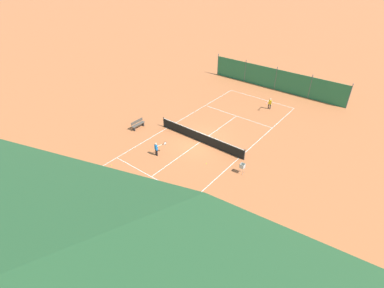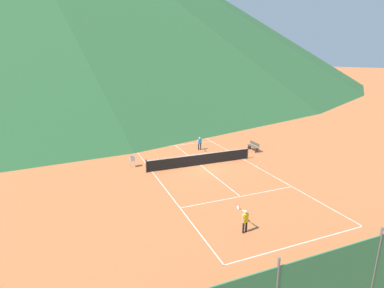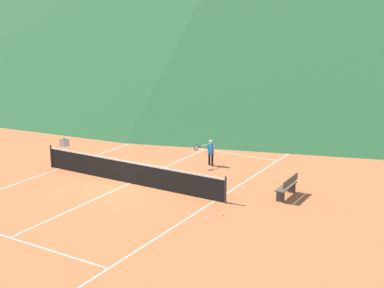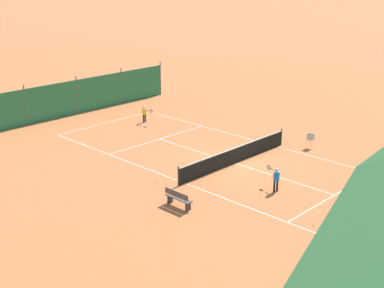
{
  "view_description": "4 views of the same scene",
  "coord_description": "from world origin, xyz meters",
  "px_view_note": "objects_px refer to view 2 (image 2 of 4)",
  "views": [
    {
      "loc": [
        -13.65,
        18.66,
        14.91
      ],
      "look_at": [
        -0.94,
        2.47,
        1.4
      ],
      "focal_mm": 28.0,
      "sensor_mm": 36.0,
      "label": 1
    },
    {
      "loc": [
        -9.44,
        -21.44,
        8.42
      ],
      "look_at": [
        -0.1,
        1.59,
        1.41
      ],
      "focal_mm": 28.0,
      "sensor_mm": 36.0,
      "label": 2
    },
    {
      "loc": [
        13.29,
        -17.11,
        7.3
      ],
      "look_at": [
        1.59,
        2.47,
        1.38
      ],
      "focal_mm": 50.0,
      "sensor_mm": 36.0,
      "label": 3
    },
    {
      "loc": [
        22.35,
        18.12,
        10.86
      ],
      "look_at": [
        1.13,
        -2.33,
        0.89
      ],
      "focal_mm": 50.0,
      "sensor_mm": 36.0,
      "label": 4
    }
  ],
  "objects_px": {
    "tennis_ball_far_corner": "(164,160)",
    "ball_hopper": "(132,159)",
    "tennis_net": "(200,159)",
    "player_near_service": "(200,143)",
    "tennis_ball_near_corner": "(168,142)",
    "tennis_ball_alley_right": "(150,137)",
    "tennis_ball_by_net_left": "(260,161)",
    "alpine_chalet": "(150,74)",
    "tennis_ball_by_net_right": "(203,139)",
    "tennis_ball_mid_court": "(210,149)",
    "tennis_ball_alley_left": "(205,135)",
    "player_far_service": "(245,219)",
    "courtside_bench": "(254,146)"
  },
  "relations": [
    {
      "from": "tennis_ball_near_corner",
      "to": "tennis_ball_by_net_right",
      "type": "distance_m",
      "value": 3.9
    },
    {
      "from": "player_far_service",
      "to": "player_near_service",
      "type": "relative_size",
      "value": 1.0
    },
    {
      "from": "tennis_ball_far_corner",
      "to": "ball_hopper",
      "type": "height_order",
      "value": "ball_hopper"
    },
    {
      "from": "tennis_ball_far_corner",
      "to": "tennis_ball_alley_left",
      "type": "bearing_deg",
      "value": 43.78
    },
    {
      "from": "tennis_ball_mid_court",
      "to": "tennis_ball_by_net_left",
      "type": "bearing_deg",
      "value": -64.56
    },
    {
      "from": "player_near_service",
      "to": "courtside_bench",
      "type": "distance_m",
      "value": 5.17
    },
    {
      "from": "player_near_service",
      "to": "tennis_ball_near_corner",
      "type": "height_order",
      "value": "player_near_service"
    },
    {
      "from": "courtside_bench",
      "to": "alpine_chalet",
      "type": "relative_size",
      "value": 0.12
    },
    {
      "from": "tennis_ball_alley_right",
      "to": "alpine_chalet",
      "type": "bearing_deg",
      "value": 75.25
    },
    {
      "from": "tennis_ball_alley_left",
      "to": "tennis_ball_alley_right",
      "type": "relative_size",
      "value": 1.0
    },
    {
      "from": "tennis_ball_mid_court",
      "to": "tennis_ball_alley_left",
      "type": "bearing_deg",
      "value": 70.63
    },
    {
      "from": "tennis_ball_mid_court",
      "to": "tennis_ball_near_corner",
      "type": "relative_size",
      "value": 1.0
    },
    {
      "from": "tennis_ball_mid_court",
      "to": "courtside_bench",
      "type": "bearing_deg",
      "value": -29.01
    },
    {
      "from": "tennis_ball_mid_court",
      "to": "ball_hopper",
      "type": "height_order",
      "value": "ball_hopper"
    },
    {
      "from": "tennis_ball_by_net_right",
      "to": "courtside_bench",
      "type": "relative_size",
      "value": 0.04
    },
    {
      "from": "player_near_service",
      "to": "tennis_ball_by_net_left",
      "type": "height_order",
      "value": "player_near_service"
    },
    {
      "from": "tennis_ball_alley_left",
      "to": "tennis_ball_alley_right",
      "type": "distance_m",
      "value": 6.27
    },
    {
      "from": "player_far_service",
      "to": "courtside_bench",
      "type": "height_order",
      "value": "player_far_service"
    },
    {
      "from": "player_far_service",
      "to": "courtside_bench",
      "type": "xyz_separation_m",
      "value": [
        8.29,
        11.81,
        -0.28
      ]
    },
    {
      "from": "tennis_ball_alley_right",
      "to": "alpine_chalet",
      "type": "height_order",
      "value": "alpine_chalet"
    },
    {
      "from": "ball_hopper",
      "to": "tennis_ball_by_net_left",
      "type": "bearing_deg",
      "value": -15.38
    },
    {
      "from": "tennis_ball_alley_left",
      "to": "tennis_ball_near_corner",
      "type": "distance_m",
      "value": 4.92
    },
    {
      "from": "tennis_ball_alley_left",
      "to": "tennis_ball_near_corner",
      "type": "xyz_separation_m",
      "value": [
        -4.8,
        -1.07,
        0.0
      ]
    },
    {
      "from": "tennis_net",
      "to": "tennis_ball_by_net_right",
      "type": "distance_m",
      "value": 8.24
    },
    {
      "from": "player_far_service",
      "to": "tennis_ball_alley_left",
      "type": "bearing_deg",
      "value": 71.23
    },
    {
      "from": "player_far_service",
      "to": "courtside_bench",
      "type": "relative_size",
      "value": 0.83
    },
    {
      "from": "player_near_service",
      "to": "tennis_ball_near_corner",
      "type": "xyz_separation_m",
      "value": [
        -1.94,
        3.99,
        -0.7
      ]
    },
    {
      "from": "tennis_net",
      "to": "ball_hopper",
      "type": "distance_m",
      "value": 5.57
    },
    {
      "from": "player_near_service",
      "to": "alpine_chalet",
      "type": "relative_size",
      "value": 0.1
    },
    {
      "from": "alpine_chalet",
      "to": "courtside_bench",
      "type": "bearing_deg",
      "value": -87.69
    },
    {
      "from": "tennis_ball_alley_right",
      "to": "ball_hopper",
      "type": "xyz_separation_m",
      "value": [
        -3.78,
        -9.03,
        0.62
      ]
    },
    {
      "from": "player_far_service",
      "to": "tennis_ball_near_corner",
      "type": "distance_m",
      "value": 18.09
    },
    {
      "from": "ball_hopper",
      "to": "tennis_ball_alley_left",
      "type": "bearing_deg",
      "value": 36.91
    },
    {
      "from": "player_far_service",
      "to": "tennis_ball_alley_left",
      "type": "height_order",
      "value": "player_far_service"
    },
    {
      "from": "tennis_ball_by_net_left",
      "to": "tennis_ball_alley_right",
      "type": "height_order",
      "value": "same"
    },
    {
      "from": "tennis_ball_by_net_left",
      "to": "tennis_net",
      "type": "bearing_deg",
      "value": 166.75
    },
    {
      "from": "tennis_ball_alley_left",
      "to": "tennis_ball_by_net_left",
      "type": "distance_m",
      "value": 10.26
    },
    {
      "from": "tennis_ball_alley_left",
      "to": "tennis_ball_by_net_left",
      "type": "xyz_separation_m",
      "value": [
        0.55,
        -10.25,
        0.0
      ]
    },
    {
      "from": "tennis_net",
      "to": "tennis_ball_far_corner",
      "type": "height_order",
      "value": "tennis_net"
    },
    {
      "from": "ball_hopper",
      "to": "alpine_chalet",
      "type": "xyz_separation_m",
      "value": [
        10.3,
        33.78,
        5.16
      ]
    },
    {
      "from": "tennis_ball_near_corner",
      "to": "tennis_ball_by_net_right",
      "type": "bearing_deg",
      "value": -8.55
    },
    {
      "from": "player_far_service",
      "to": "player_near_service",
      "type": "distance_m",
      "value": 14.47
    },
    {
      "from": "player_far_service",
      "to": "tennis_ball_alley_right",
      "type": "distance_m",
      "value": 20.72
    },
    {
      "from": "tennis_net",
      "to": "alpine_chalet",
      "type": "relative_size",
      "value": 0.71
    },
    {
      "from": "courtside_bench",
      "to": "alpine_chalet",
      "type": "distance_m",
      "value": 34.09
    },
    {
      "from": "tennis_ball_alley_left",
      "to": "tennis_ball_mid_court",
      "type": "height_order",
      "value": "same"
    },
    {
      "from": "tennis_net",
      "to": "tennis_ball_near_corner",
      "type": "relative_size",
      "value": 139.09
    },
    {
      "from": "tennis_net",
      "to": "courtside_bench",
      "type": "xyz_separation_m",
      "value": [
        6.34,
        1.8,
        -0.05
      ]
    },
    {
      "from": "tennis_ball_alley_left",
      "to": "tennis_ball_by_net_right",
      "type": "relative_size",
      "value": 1.0
    },
    {
      "from": "player_near_service",
      "to": "alpine_chalet",
      "type": "bearing_deg",
      "value": 83.97
    }
  ]
}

